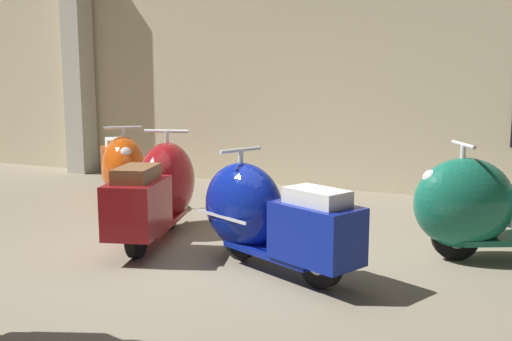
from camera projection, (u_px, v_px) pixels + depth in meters
name	position (u px, v px, depth m)	size (l,w,h in m)	color
ground_plane	(202.00, 260.00, 4.94)	(60.00, 60.00, 0.00)	gray
showroom_back_wall	(322.00, 56.00, 8.08)	(18.00, 0.63, 3.75)	beige
scooter_0	(122.00, 168.00, 7.16)	(1.44, 1.51, 0.99)	black
scooter_1	(159.00, 190.00, 5.61)	(0.94, 1.77, 1.04)	black
scooter_2	(263.00, 215.00, 4.68)	(1.63, 1.07, 0.97)	black
scooter_3	(494.00, 207.00, 4.90)	(1.70, 1.16, 1.02)	black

